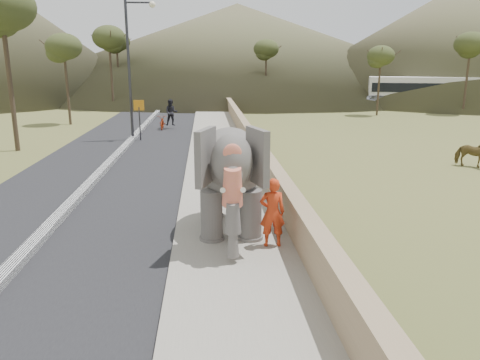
# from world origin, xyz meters

# --- Properties ---
(ground) EXTENTS (160.00, 160.00, 0.00)m
(ground) POSITION_xyz_m (0.00, 0.00, 0.00)
(ground) COLOR olive
(ground) RESTS_ON ground
(road) EXTENTS (7.00, 120.00, 0.03)m
(road) POSITION_xyz_m (-5.00, 10.00, 0.01)
(road) COLOR black
(road) RESTS_ON ground
(median) EXTENTS (0.35, 120.00, 0.22)m
(median) POSITION_xyz_m (-5.00, 10.00, 0.11)
(median) COLOR black
(median) RESTS_ON ground
(walkway) EXTENTS (3.00, 120.00, 0.15)m
(walkway) POSITION_xyz_m (0.00, 10.00, 0.07)
(walkway) COLOR #9E9687
(walkway) RESTS_ON ground
(parapet) EXTENTS (0.30, 120.00, 1.10)m
(parapet) POSITION_xyz_m (1.65, 10.00, 0.55)
(parapet) COLOR tan
(parapet) RESTS_ON ground
(lamppost) EXTENTS (1.76, 0.36, 8.00)m
(lamppost) POSITION_xyz_m (-4.69, 16.20, 4.87)
(lamppost) COLOR #2B2C30
(lamppost) RESTS_ON ground
(signboard) EXTENTS (0.60, 0.08, 2.40)m
(signboard) POSITION_xyz_m (-4.50, 15.88, 1.64)
(signboard) COLOR #2D2D33
(signboard) RESTS_ON ground
(cow) EXTENTS (1.58, 1.37, 1.23)m
(cow) POSITION_xyz_m (11.17, 7.53, 0.62)
(cow) COLOR brown
(cow) RESTS_ON ground
(distant_car) EXTENTS (4.41, 2.22, 1.44)m
(distant_car) POSITION_xyz_m (17.10, 34.81, 0.72)
(distant_car) COLOR #A9AAAF
(distant_car) RESTS_ON ground
(bus_white) EXTENTS (11.25, 5.57, 3.10)m
(bus_white) POSITION_xyz_m (21.54, 34.32, 1.55)
(bus_white) COLOR white
(bus_white) RESTS_ON ground
(hill_right) EXTENTS (56.00, 56.00, 16.00)m
(hill_right) POSITION_xyz_m (36.00, 52.00, 8.00)
(hill_right) COLOR brown
(hill_right) RESTS_ON ground
(hill_far) EXTENTS (80.00, 80.00, 14.00)m
(hill_far) POSITION_xyz_m (5.00, 70.00, 7.00)
(hill_far) COLOR brown
(hill_far) RESTS_ON ground
(elephant_and_man) EXTENTS (2.31, 4.03, 2.88)m
(elephant_and_man) POSITION_xyz_m (0.02, 0.07, 1.58)
(elephant_and_man) COLOR slate
(elephant_and_man) RESTS_ON ground
(motorcyclist) EXTENTS (1.43, 1.89, 2.06)m
(motorcyclist) POSITION_xyz_m (-3.31, 20.72, 0.81)
(motorcyclist) COLOR maroon
(motorcyclist) RESTS_ON ground
(trees) EXTENTS (47.74, 44.90, 8.79)m
(trees) POSITION_xyz_m (-0.92, 26.25, 3.93)
(trees) COLOR #473828
(trees) RESTS_ON ground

